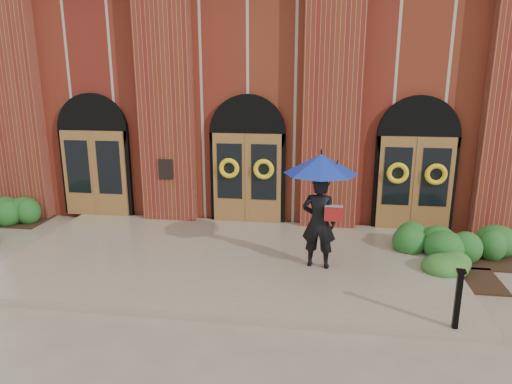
# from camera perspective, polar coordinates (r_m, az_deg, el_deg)

# --- Properties ---
(ground) EXTENTS (90.00, 90.00, 0.00)m
(ground) POSITION_cam_1_polar(r_m,az_deg,el_deg) (10.57, -3.49, -9.00)
(ground) COLOR gray
(ground) RESTS_ON ground
(landing) EXTENTS (10.00, 5.30, 0.15)m
(landing) POSITION_cam_1_polar(r_m,az_deg,el_deg) (10.67, -3.34, -8.31)
(landing) COLOR gray
(landing) RESTS_ON ground
(church_building) EXTENTS (16.20, 12.53, 7.00)m
(church_building) POSITION_cam_1_polar(r_m,az_deg,el_deg) (18.39, 1.96, 12.32)
(church_building) COLOR maroon
(church_building) RESTS_ON ground
(man_with_umbrella) EXTENTS (1.77, 1.77, 2.47)m
(man_with_umbrella) POSITION_cam_1_polar(r_m,az_deg,el_deg) (9.62, 8.03, 0.34)
(man_with_umbrella) COLOR black
(man_with_umbrella) RESTS_ON landing
(metal_post) EXTENTS (0.15, 0.15, 1.03)m
(metal_post) POSITION_cam_1_polar(r_m,az_deg,el_deg) (8.28, 23.94, -12.01)
(metal_post) COLOR black
(metal_post) RESTS_ON landing
(hedge_wall_right) EXTENTS (2.70, 1.08, 0.69)m
(hedge_wall_right) POSITION_cam_1_polar(r_m,az_deg,el_deg) (11.66, 23.93, -6.14)
(hedge_wall_right) COLOR #20531D
(hedge_wall_right) RESTS_ON ground
(hedge_front_right) EXTENTS (1.30, 1.11, 0.46)m
(hedge_front_right) POSITION_cam_1_polar(r_m,az_deg,el_deg) (10.63, 24.74, -8.91)
(hedge_front_right) COLOR #2D5D21
(hedge_front_right) RESTS_ON ground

